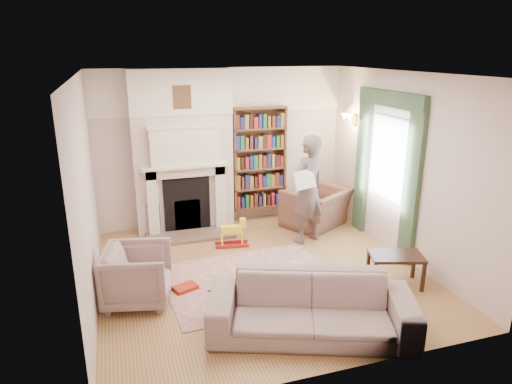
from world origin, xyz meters
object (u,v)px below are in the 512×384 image
object	(u,v)px
armchair_reading	(316,207)
sofa	(311,307)
bookcase	(259,159)
man_reading	(308,190)
coffee_table	(395,270)
rocking_horse	(232,233)
armchair_left	(138,275)
paraffin_heater	(154,220)

from	to	relation	value
armchair_reading	sofa	world-z (taller)	armchair_reading
bookcase	man_reading	bearing A→B (deg)	-71.27
coffee_table	rocking_horse	bearing A→B (deg)	150.90
rocking_horse	armchair_reading	bearing A→B (deg)	23.20
bookcase	sofa	xyz separation A→B (m)	(-0.57, -3.68, -0.84)
man_reading	rocking_horse	bearing A→B (deg)	-29.67
sofa	rocking_horse	distance (m)	2.61
bookcase	rocking_horse	world-z (taller)	bookcase
sofa	coffee_table	distance (m)	1.70
armchair_left	sofa	bearing A→B (deg)	-112.41
armchair_left	rocking_horse	bearing A→B (deg)	-37.16
sofa	rocking_horse	size ratio (longest dim) A/B	4.23
paraffin_heater	armchair_left	bearing A→B (deg)	-100.43
armchair_left	man_reading	xyz separation A→B (m)	(2.82, 1.14, 0.53)
armchair_left	man_reading	size ratio (longest dim) A/B	0.45
man_reading	coffee_table	xyz separation A→B (m)	(0.55, -1.74, -0.68)
sofa	man_reading	bearing A→B (deg)	88.11
bookcase	armchair_reading	distance (m)	1.38
paraffin_heater	rocking_horse	bearing A→B (deg)	-36.62
sofa	rocking_horse	bearing A→B (deg)	116.01
bookcase	rocking_horse	distance (m)	1.65
armchair_left	coffee_table	world-z (taller)	armchair_left
armchair_reading	coffee_table	bearing A→B (deg)	62.15
sofa	coffee_table	world-z (taller)	sofa
bookcase	coffee_table	world-z (taller)	bookcase
paraffin_heater	bookcase	bearing A→B (deg)	6.32
paraffin_heater	sofa	bearing A→B (deg)	-67.79
armchair_left	sofa	world-z (taller)	armchair_left
sofa	paraffin_heater	xyz separation A→B (m)	(-1.41, 3.46, -0.06)
armchair_reading	coffee_table	size ratio (longest dim) A/B	1.54
man_reading	sofa	bearing A→B (deg)	46.00
rocking_horse	coffee_table	bearing A→B (deg)	-37.50
bookcase	paraffin_heater	distance (m)	2.19
bookcase	armchair_reading	xyz separation A→B (m)	(0.88, -0.66, -0.82)
paraffin_heater	rocking_horse	distance (m)	1.45
sofa	man_reading	world-z (taller)	man_reading
sofa	paraffin_heater	world-z (taller)	sofa
man_reading	rocking_horse	xyz separation A→B (m)	(-1.25, 0.18, -0.67)
armchair_reading	armchair_left	distance (m)	3.70
sofa	paraffin_heater	bearing A→B (deg)	132.75
bookcase	sofa	distance (m)	3.82
armchair_reading	paraffin_heater	distance (m)	2.90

